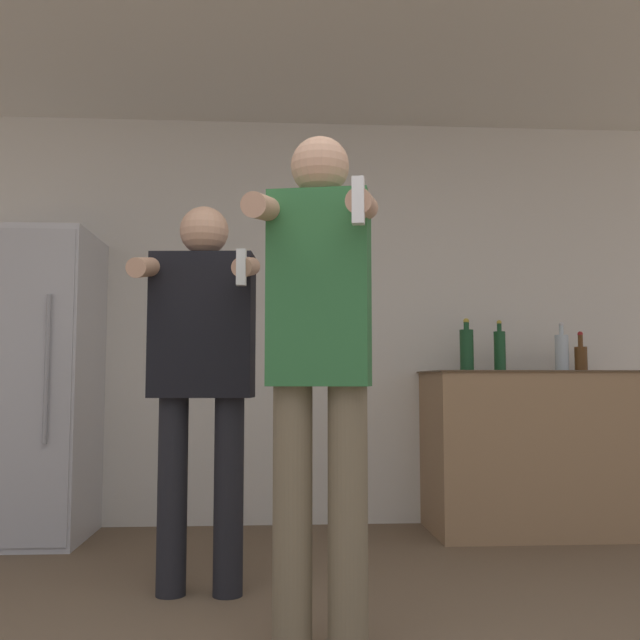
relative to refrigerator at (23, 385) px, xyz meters
The scene contains 9 objects.
wall_back 1.63m from the refrigerator, 13.62° to the left, with size 7.00×0.06×2.55m.
refrigerator is the anchor object (origin of this frame).
counter 2.93m from the refrigerator, ahead, with size 1.16×0.67×0.94m.
bottle_clear_vodka 2.78m from the refrigerator, ahead, with size 0.07×0.07×0.31m.
bottle_red_label 2.58m from the refrigerator, ahead, with size 0.08×0.08×0.32m.
bottle_short_whiskey 3.16m from the refrigerator, ahead, with size 0.08×0.08×0.30m.
bottle_tall_gin 3.27m from the refrigerator, ahead, with size 0.08×0.08×0.24m.
person_woman_foreground 2.37m from the refrigerator, 48.47° to the right, with size 0.45×0.49×1.72m.
person_man_side 1.57m from the refrigerator, 44.53° to the right, with size 0.51×0.47×1.63m.
Camera 1 is at (-0.11, -1.55, 0.88)m, focal length 40.00 mm.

